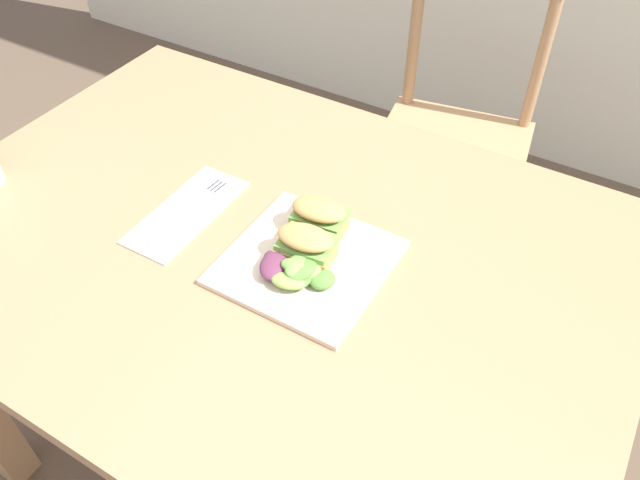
% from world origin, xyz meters
% --- Properties ---
extents(dining_table, '(1.19, 0.84, 0.74)m').
position_xyz_m(dining_table, '(-0.12, 0.14, 0.61)').
color(dining_table, '#997551').
rests_on(dining_table, ground).
extents(chair_wooden_far, '(0.46, 0.46, 0.87)m').
position_xyz_m(chair_wooden_far, '(-0.08, 0.98, 0.45)').
color(chair_wooden_far, tan).
rests_on(chair_wooden_far, ground).
extents(plate_lunch, '(0.24, 0.24, 0.01)m').
position_xyz_m(plate_lunch, '(-0.03, 0.13, 0.74)').
color(plate_lunch, beige).
rests_on(plate_lunch, dining_table).
extents(sandwich_half_front, '(0.10, 0.07, 0.06)m').
position_xyz_m(sandwich_half_front, '(-0.04, 0.13, 0.78)').
color(sandwich_half_front, tan).
rests_on(sandwich_half_front, plate_lunch).
extents(sandwich_half_back, '(0.10, 0.07, 0.06)m').
position_xyz_m(sandwich_half_back, '(-0.05, 0.20, 0.78)').
color(sandwich_half_back, tan).
rests_on(sandwich_half_back, plate_lunch).
extents(salad_mixed_greens, '(0.13, 0.12, 0.03)m').
position_xyz_m(salad_mixed_greens, '(-0.03, 0.10, 0.76)').
color(salad_mixed_greens, '#4C2338').
rests_on(salad_mixed_greens, plate_lunch).
extents(napkin_folded, '(0.10, 0.23, 0.00)m').
position_xyz_m(napkin_folded, '(-0.27, 0.13, 0.74)').
color(napkin_folded, silver).
rests_on(napkin_folded, dining_table).
extents(fork_on_napkin, '(0.03, 0.19, 0.00)m').
position_xyz_m(fork_on_napkin, '(-0.27, 0.15, 0.75)').
color(fork_on_napkin, silver).
rests_on(fork_on_napkin, napkin_folded).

